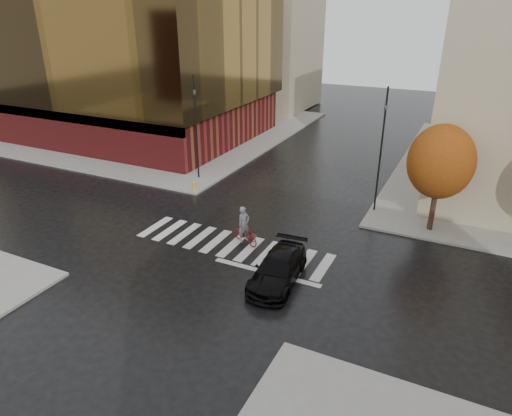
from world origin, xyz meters
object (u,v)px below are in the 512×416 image
Objects in this scene: traffic_light_ne at (382,141)px; fire_hydrant at (194,186)px; traffic_light_nw at (196,120)px; sedan at (278,269)px; cyclist at (245,231)px.

fire_hydrant is at bearing 29.03° from traffic_light_ne.
sedan is at bearing 39.11° from traffic_light_nw.
sedan is 11.65m from traffic_light_ne.
traffic_light_ne reaches higher than cyclist.
traffic_light_nw is 12.27× the size of fire_hydrant.
fire_hydrant is (-10.37, 8.30, -0.22)m from sedan.
traffic_light_nw reaches higher than cyclist.
traffic_light_ne is (2.43, 10.61, 4.15)m from sedan.
cyclist is at bearing 38.22° from traffic_light_nw.
sedan is 0.63× the size of traffic_light_nw.
traffic_light_ne is at bearing 10.24° from fire_hydrant.
sedan is at bearing -38.67° from fire_hydrant.
cyclist is 3.50× the size of fire_hydrant.
traffic_light_ne is 12.55× the size of fire_hydrant.
cyclist reaches higher than fire_hydrant.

